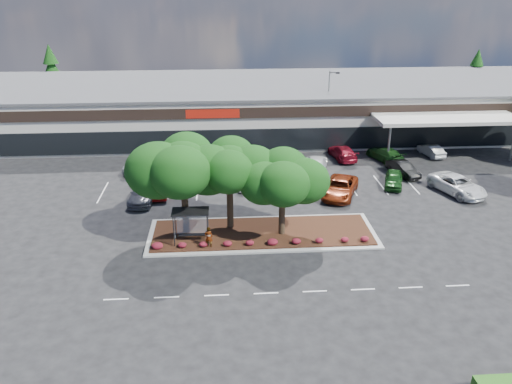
{
  "coord_description": "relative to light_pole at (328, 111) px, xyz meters",
  "views": [
    {
      "loc": [
        -4.9,
        -30.96,
        18.88
      ],
      "look_at": [
        -2.33,
        6.58,
        2.6
      ],
      "focal_mm": 35.0,
      "sensor_mm": 36.0,
      "label": 1
    }
  ],
  "objects": [
    {
      "name": "car_13",
      "position": [
        -3.2,
        -10.21,
        -2.99
      ],
      "size": [
        3.42,
        5.88,
        1.6
      ],
      "primitive_type": "imported",
      "rotation": [
        0.0,
        0.0,
        2.92
      ],
      "color": "silver",
      "rests_on": "ground"
    },
    {
      "name": "car_2",
      "position": [
        -10.52,
        -13.97,
        -3.07
      ],
      "size": [
        2.31,
        4.61,
        1.45
      ],
      "primitive_type": "imported",
      "rotation": [
        0.0,
        0.0,
        -0.18
      ],
      "color": "white",
      "rests_on": "ground"
    },
    {
      "name": "island_tree_west",
      "position": [
        -16.0,
        -23.53,
        0.41
      ],
      "size": [
        7.2,
        7.2,
        7.89
      ],
      "primitive_type": null,
      "color": "#0D340E",
      "rests_on": "landscape_island"
    },
    {
      "name": "car_7",
      "position": [
        5.52,
        -12.1,
        -3.09
      ],
      "size": [
        2.7,
        4.54,
        1.41
      ],
      "primitive_type": "imported",
      "rotation": [
        0.0,
        0.0,
        0.3
      ],
      "color": "black",
      "rests_on": "ground"
    },
    {
      "name": "car_3",
      "position": [
        -7.67,
        -13.49,
        -3.01
      ],
      "size": [
        2.66,
        4.98,
        1.56
      ],
      "primitive_type": "imported",
      "rotation": [
        0.0,
        0.0,
        0.22
      ],
      "color": "#752905",
      "rests_on": "ground"
    },
    {
      "name": "conifer_north_west",
      "position": [
        -38.0,
        17.97,
        1.21
      ],
      "size": [
        4.4,
        4.4,
        10.0
      ],
      "primitive_type": "cone",
      "color": "#0D340E",
      "rests_on": "ground"
    },
    {
      "name": "car_17",
      "position": [
        10.76,
        -6.39,
        -3.13
      ],
      "size": [
        2.1,
        4.19,
        1.32
      ],
      "primitive_type": "imported",
      "rotation": [
        0.0,
        0.0,
        3.32
      ],
      "color": "beige",
      "rests_on": "ground"
    },
    {
      "name": "car_0",
      "position": [
        -19.05,
        -15.47,
        -3.09
      ],
      "size": [
        1.84,
        4.35,
        1.4
      ],
      "primitive_type": "imported",
      "rotation": [
        0.0,
        0.0,
        0.09
      ],
      "color": "maroon",
      "rests_on": "ground"
    },
    {
      "name": "car_5",
      "position": [
        -2.15,
        -16.82,
        -2.98
      ],
      "size": [
        4.81,
        6.4,
        1.61
      ],
      "primitive_type": "imported",
      "rotation": [
        0.0,
        0.0,
        -0.42
      ],
      "color": "maroon",
      "rests_on": "ground"
    },
    {
      "name": "island_tree_mid",
      "position": [
        -12.5,
        -22.83,
        0.13
      ],
      "size": [
        6.6,
        6.6,
        7.32
      ],
      "primitive_type": null,
      "color": "#0D340E",
      "rests_on": "landscape_island"
    },
    {
      "name": "car_10",
      "position": [
        -17.35,
        -9.12,
        -2.94
      ],
      "size": [
        3.89,
        5.41,
        1.71
      ],
      "primitive_type": "imported",
      "rotation": [
        0.0,
        0.0,
        3.56
      ],
      "color": "#174F18",
      "rests_on": "ground"
    },
    {
      "name": "conifer_north_east",
      "position": [
        26.0,
        15.97,
        0.71
      ],
      "size": [
        3.96,
        3.96,
        9.0
      ],
      "primitive_type": "cone",
      "color": "#0D340E",
      "rests_on": "ground"
    },
    {
      "name": "car_8",
      "position": [
        9.05,
        -16.96,
        -2.97
      ],
      "size": [
        4.58,
        6.46,
        1.64
      ],
      "primitive_type": "imported",
      "rotation": [
        0.0,
        0.0,
        0.35
      ],
      "color": "silver",
      "rests_on": "ground"
    },
    {
      "name": "bus_shelter",
      "position": [
        -15.5,
        -25.08,
        -1.49
      ],
      "size": [
        2.75,
        1.55,
        2.59
      ],
      "color": "black",
      "rests_on": "landscape_island"
    },
    {
      "name": "car_1",
      "position": [
        -20.32,
        -16.66,
        -3.04
      ],
      "size": [
        2.56,
        5.35,
        1.51
      ],
      "primitive_type": "imported",
      "rotation": [
        0.0,
        0.0,
        -0.09
      ],
      "color": "#55565C",
      "rests_on": "ground"
    },
    {
      "name": "lane_markings",
      "position": [
        -8.14,
        -17.61,
        -3.79
      ],
      "size": [
        33.12,
        20.06,
        0.01
      ],
      "color": "silver",
      "rests_on": "ground"
    },
    {
      "name": "car_9",
      "position": [
        -21.66,
        -8.58,
        -3.03
      ],
      "size": [
        3.4,
        5.82,
        1.52
      ],
      "primitive_type": "imported",
      "rotation": [
        0.0,
        0.0,
        2.97
      ],
      "color": "silver",
      "rests_on": "ground"
    },
    {
      "name": "car_14",
      "position": [
        0.44,
        -6.64,
        -3.05
      ],
      "size": [
        2.78,
        5.35,
        1.48
      ],
      "primitive_type": "imported",
      "rotation": [
        0.0,
        0.0,
        3.28
      ],
      "color": "maroon",
      "rests_on": "ground"
    },
    {
      "name": "retail_store",
      "position": [
        -7.93,
        5.88,
        -0.64
      ],
      "size": [
        80.4,
        25.2,
        6.25
      ],
      "color": "beige",
      "rests_on": "ground"
    },
    {
      "name": "car_6",
      "position": [
        3.61,
        -14.91,
        -3.09
      ],
      "size": [
        2.92,
        4.42,
        1.4
      ],
      "primitive_type": "imported",
      "rotation": [
        0.0,
        0.0,
        -0.34
      ],
      "color": "#164416",
      "rests_on": "ground"
    },
    {
      "name": "light_pole",
      "position": [
        0.0,
        0.0,
        0.0
      ],
      "size": [
        1.42,
        0.71,
        8.63
      ],
      "rotation": [
        0.0,
        0.0,
        0.27
      ],
      "color": "#ACACA7",
      "rests_on": "ground"
    },
    {
      "name": "car_4",
      "position": [
        -5.67,
        -12.77,
        -3.13
      ],
      "size": [
        3.17,
        4.93,
        1.33
      ],
      "primitive_type": "imported",
      "rotation": [
        0.0,
        0.0,
        0.31
      ],
      "color": "#5E5D64",
      "rests_on": "ground"
    },
    {
      "name": "person_waiting",
      "position": [
        -14.17,
        -26.12,
        -2.72
      ],
      "size": [
        0.65,
        0.47,
        1.63
      ],
      "primitive_type": "imported",
      "rotation": [
        0.0,
        0.0,
        2.99
      ],
      "color": "#594C47",
      "rests_on": "landscape_island"
    },
    {
      "name": "island_tree_east",
      "position": [
        -8.5,
        -24.33,
        -0.28
      ],
      "size": [
        5.8,
        5.8,
        6.5
      ],
      "primitive_type": null,
      "color": "#0D340E",
      "rests_on": "landscape_island"
    },
    {
      "name": "landscape_island",
      "position": [
        -10.0,
        -24.03,
        -3.67
      ],
      "size": [
        18.0,
        6.0,
        0.26
      ],
      "color": "#ACACA7",
      "rests_on": "ground"
    },
    {
      "name": "ground",
      "position": [
        -8.0,
        -28.03,
        -3.79
      ],
      "size": [
        160.0,
        160.0,
        0.0
      ],
      "primitive_type": "plane",
      "color": "black",
      "rests_on": "ground"
    },
    {
      "name": "car_12",
      "position": [
        -9.2,
        -8.56,
        -3.02
      ],
      "size": [
        3.13,
        4.87,
        1.54
      ],
      "primitive_type": "imported",
      "rotation": [
        0.0,
        0.0,
        3.45
      ],
      "color": "white",
      "rests_on": "ground"
    },
    {
      "name": "car_15",
      "position": [
        5.04,
        -7.47,
        -3.05
      ],
      "size": [
        3.64,
        5.48,
        1.48
      ],
      "primitive_type": "imported",
      "rotation": [
        0.0,
        0.0,
        3.48
      ],
      "color": "#21551D",
      "rests_on": "ground"
    },
    {
      "name": "car_11",
      "position": [
        -14.62,
        -7.05,
        -2.94
      ],
      "size": [
        2.12,
        5.03,
        1.7
      ],
      "primitive_type": "imported",
      "rotation": [
        0.0,
        0.0,
        3.17
      ],
      "color": "slate",
      "rests_on": "ground"
    },
    {
      "name": "shrub_row",
      "position": [
        -10.0,
        -26.13,
        -3.28
      ],
      "size": [
        17.0,
        0.8,
        0.5
      ],
      "primitive_type": null,
      "color": "maroon",
      "rests_on": "landscape_island"
    }
  ]
}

